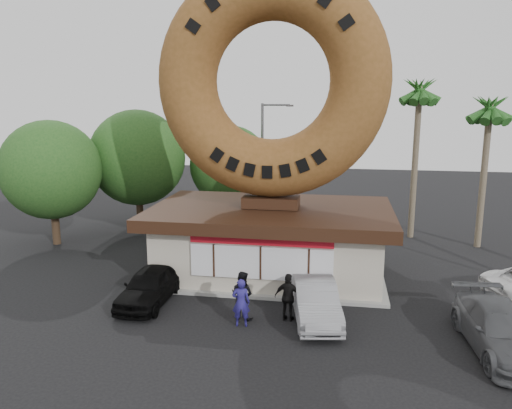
{
  "coord_description": "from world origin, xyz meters",
  "views": [
    {
      "loc": [
        3.13,
        -16.63,
        8.19
      ],
      "look_at": [
        -0.38,
        4.0,
        3.81
      ],
      "focal_mm": 35.0,
      "sensor_mm": 36.0,
      "label": 1
    }
  ],
  "objects_px": {
    "donut_shop": "(271,238)",
    "person_left": "(241,302)",
    "giant_donut": "(272,81)",
    "street_lamp": "(264,157)",
    "person_center": "(242,295)",
    "car_grey": "(501,330)",
    "person_right": "(289,297)",
    "car_silver": "(315,301)",
    "car_black": "(149,286)"
  },
  "relations": [
    {
      "from": "giant_donut",
      "to": "car_black",
      "type": "xyz_separation_m",
      "value": [
        -4.43,
        -4.3,
        -8.29
      ]
    },
    {
      "from": "donut_shop",
      "to": "car_grey",
      "type": "height_order",
      "value": "donut_shop"
    },
    {
      "from": "person_left",
      "to": "car_black",
      "type": "xyz_separation_m",
      "value": [
        -4.13,
        1.48,
        -0.19
      ]
    },
    {
      "from": "person_right",
      "to": "giant_donut",
      "type": "bearing_deg",
      "value": -65.47
    },
    {
      "from": "person_left",
      "to": "person_center",
      "type": "xyz_separation_m",
      "value": [
        -0.09,
        0.64,
        0.03
      ]
    },
    {
      "from": "person_left",
      "to": "person_center",
      "type": "bearing_deg",
      "value": -90.25
    },
    {
      "from": "donut_shop",
      "to": "person_left",
      "type": "distance_m",
      "value": 5.84
    },
    {
      "from": "donut_shop",
      "to": "giant_donut",
      "type": "xyz_separation_m",
      "value": [
        0.0,
        0.02,
        7.25
      ]
    },
    {
      "from": "street_lamp",
      "to": "car_grey",
      "type": "xyz_separation_m",
      "value": [
        10.43,
        -16.21,
        -3.73
      ]
    },
    {
      "from": "person_center",
      "to": "person_right",
      "type": "distance_m",
      "value": 1.77
    },
    {
      "from": "person_left",
      "to": "donut_shop",
      "type": "bearing_deg",
      "value": -101.04
    },
    {
      "from": "donut_shop",
      "to": "car_silver",
      "type": "xyz_separation_m",
      "value": [
        2.38,
        -4.71,
        -1.03
      ]
    },
    {
      "from": "donut_shop",
      "to": "person_left",
      "type": "height_order",
      "value": "donut_shop"
    },
    {
      "from": "giant_donut",
      "to": "car_black",
      "type": "height_order",
      "value": "giant_donut"
    },
    {
      "from": "person_center",
      "to": "person_right",
      "type": "bearing_deg",
      "value": -156.06
    },
    {
      "from": "car_grey",
      "to": "car_black",
      "type": "bearing_deg",
      "value": 166.61
    },
    {
      "from": "giant_donut",
      "to": "street_lamp",
      "type": "height_order",
      "value": "giant_donut"
    },
    {
      "from": "giant_donut",
      "to": "car_silver",
      "type": "xyz_separation_m",
      "value": [
        2.38,
        -4.73,
        -8.28
      ]
    },
    {
      "from": "car_grey",
      "to": "person_center",
      "type": "bearing_deg",
      "value": 168.18
    },
    {
      "from": "person_center",
      "to": "car_black",
      "type": "distance_m",
      "value": 4.14
    },
    {
      "from": "donut_shop",
      "to": "car_grey",
      "type": "bearing_deg",
      "value": -35.86
    },
    {
      "from": "donut_shop",
      "to": "car_silver",
      "type": "bearing_deg",
      "value": -63.23
    },
    {
      "from": "person_center",
      "to": "car_grey",
      "type": "height_order",
      "value": "person_center"
    },
    {
      "from": "person_center",
      "to": "car_black",
      "type": "xyz_separation_m",
      "value": [
        -4.05,
        0.84,
        -0.21
      ]
    },
    {
      "from": "giant_donut",
      "to": "person_right",
      "type": "xyz_separation_m",
      "value": [
        1.38,
        -5.03,
        -8.09
      ]
    },
    {
      "from": "street_lamp",
      "to": "giant_donut",
      "type": "bearing_deg",
      "value": -79.49
    },
    {
      "from": "person_left",
      "to": "person_center",
      "type": "distance_m",
      "value": 0.64
    },
    {
      "from": "person_left",
      "to": "giant_donut",
      "type": "bearing_deg",
      "value": -101.04
    },
    {
      "from": "giant_donut",
      "to": "person_left",
      "type": "bearing_deg",
      "value": -92.91
    },
    {
      "from": "giant_donut",
      "to": "person_left",
      "type": "relative_size",
      "value": 5.73
    },
    {
      "from": "giant_donut",
      "to": "car_grey",
      "type": "height_order",
      "value": "giant_donut"
    },
    {
      "from": "person_center",
      "to": "car_black",
      "type": "relative_size",
      "value": 0.44
    },
    {
      "from": "giant_donut",
      "to": "street_lamp",
      "type": "bearing_deg",
      "value": 100.51
    },
    {
      "from": "donut_shop",
      "to": "giant_donut",
      "type": "distance_m",
      "value": 7.25
    },
    {
      "from": "person_center",
      "to": "car_silver",
      "type": "relative_size",
      "value": 0.42
    },
    {
      "from": "person_right",
      "to": "car_grey",
      "type": "bearing_deg",
      "value": 179.84
    },
    {
      "from": "car_grey",
      "to": "car_silver",
      "type": "bearing_deg",
      "value": 161.49
    },
    {
      "from": "street_lamp",
      "to": "car_grey",
      "type": "relative_size",
      "value": 1.53
    },
    {
      "from": "donut_shop",
      "to": "person_right",
      "type": "distance_m",
      "value": 5.26
    },
    {
      "from": "donut_shop",
      "to": "car_black",
      "type": "relative_size",
      "value": 2.63
    },
    {
      "from": "street_lamp",
      "to": "car_black",
      "type": "xyz_separation_m",
      "value": [
        -2.57,
        -14.3,
        -3.76
      ]
    },
    {
      "from": "donut_shop",
      "to": "person_right",
      "type": "height_order",
      "value": "donut_shop"
    },
    {
      "from": "person_left",
      "to": "person_right",
      "type": "relative_size",
      "value": 0.99
    },
    {
      "from": "car_grey",
      "to": "person_right",
      "type": "bearing_deg",
      "value": 165.61
    },
    {
      "from": "street_lamp",
      "to": "car_silver",
      "type": "height_order",
      "value": "street_lamp"
    },
    {
      "from": "car_black",
      "to": "car_silver",
      "type": "height_order",
      "value": "car_silver"
    },
    {
      "from": "donut_shop",
      "to": "giant_donut",
      "type": "height_order",
      "value": "giant_donut"
    },
    {
      "from": "street_lamp",
      "to": "car_silver",
      "type": "relative_size",
      "value": 1.79
    },
    {
      "from": "giant_donut",
      "to": "donut_shop",
      "type": "bearing_deg",
      "value": -90.0
    },
    {
      "from": "person_center",
      "to": "car_black",
      "type": "bearing_deg",
      "value": 8.22
    }
  ]
}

